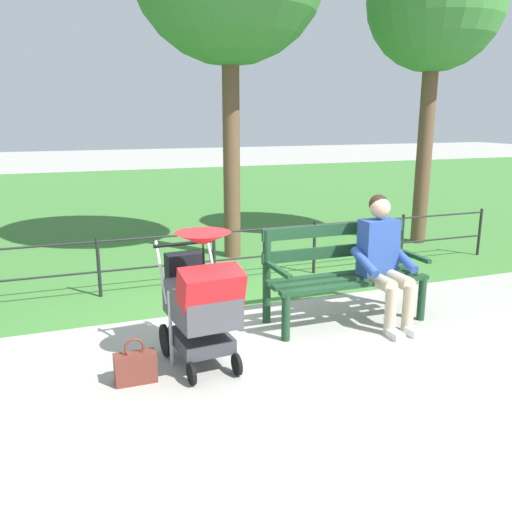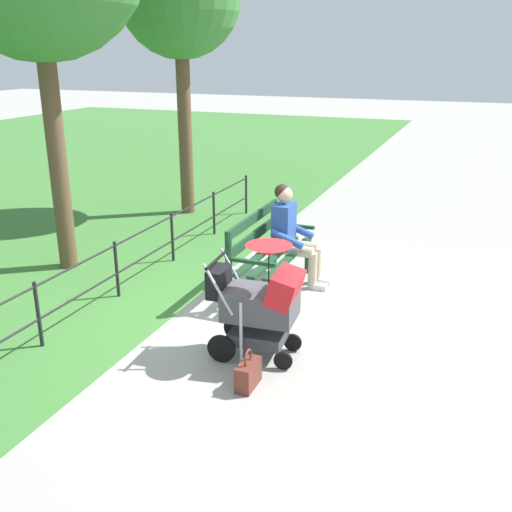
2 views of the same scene
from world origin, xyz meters
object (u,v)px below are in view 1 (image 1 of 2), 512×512
at_px(stroller, 201,298).
at_px(handbag, 135,367).
at_px(tree_behind_fence, 436,4).
at_px(person_on_bench, 384,257).
at_px(park_bench, 342,269).

distance_m(stroller, handbag, 0.74).
bearing_deg(tree_behind_fence, handbag, 32.63).
bearing_deg(handbag, tree_behind_fence, -147.37).
distance_m(person_on_bench, stroller, 1.96).
xyz_separation_m(person_on_bench, tree_behind_fence, (-2.59, -2.84, 2.95)).
bearing_deg(park_bench, stroller, 18.87).
xyz_separation_m(park_bench, tree_behind_fence, (-2.91, -2.61, 3.10)).
xyz_separation_m(stroller, handbag, (0.57, 0.10, -0.47)).
bearing_deg(stroller, person_on_bench, -170.43).
distance_m(stroller, tree_behind_fence, 6.30).
xyz_separation_m(park_bench, stroller, (1.61, 0.55, 0.07)).
bearing_deg(handbag, park_bench, -163.48).
relative_size(stroller, handbag, 3.11).
relative_size(person_on_bench, stroller, 1.11).
height_order(park_bench, stroller, stroller).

